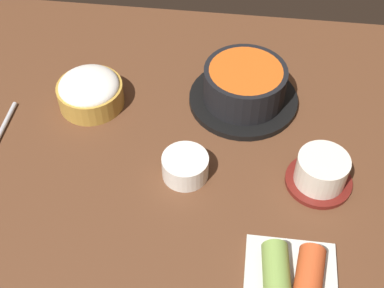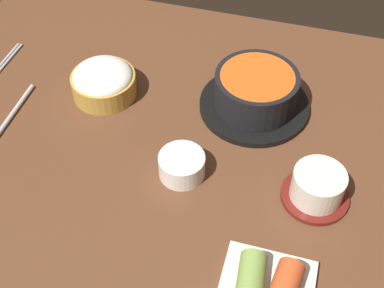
{
  "view_description": "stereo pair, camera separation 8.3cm",
  "coord_description": "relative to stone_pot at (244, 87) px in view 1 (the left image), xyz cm",
  "views": [
    {
      "loc": [
        8.79,
        -56.26,
        67.07
      ],
      "look_at": [
        2.0,
        -2.0,
        5.0
      ],
      "focal_mm": 49.22,
      "sensor_mm": 36.0,
      "label": 1
    },
    {
      "loc": [
        16.89,
        -54.62,
        67.07
      ],
      "look_at": [
        2.0,
        -2.0,
        5.0
      ],
      "focal_mm": 49.22,
      "sensor_mm": 36.0,
      "label": 2
    }
  ],
  "objects": [
    {
      "name": "dining_table",
      "position": [
        -9.41,
        -11.74,
        -4.5
      ],
      "size": [
        100.0,
        76.0,
        2.0
      ],
      "primitive_type": "cube",
      "color": "#56331E",
      "rests_on": "ground"
    },
    {
      "name": "stone_pot",
      "position": [
        0.0,
        0.0,
        0.0
      ],
      "size": [
        19.13,
        19.13,
        7.28
      ],
      "color": "black",
      "rests_on": "dining_table"
    },
    {
      "name": "tea_cup_with_saucer",
      "position": [
        12.63,
        -16.59,
        -0.81
      ],
      "size": [
        10.28,
        10.28,
        5.57
      ],
      "color": "maroon",
      "rests_on": "dining_table"
    },
    {
      "name": "banchan_cup_center",
      "position": [
        -7.99,
        -17.5,
        -1.45
      ],
      "size": [
        7.26,
        7.26,
        3.83
      ],
      "color": "white",
      "rests_on": "dining_table"
    },
    {
      "name": "kimchi_plate",
      "position": [
        8.33,
        -34.03,
        -1.71
      ],
      "size": [
        12.29,
        12.29,
        4.6
      ],
      "color": "silver",
      "rests_on": "dining_table"
    },
    {
      "name": "rice_bowl",
      "position": [
        -26.47,
        -3.73,
        -0.51
      ],
      "size": [
        11.4,
        11.4,
        6.1
      ],
      "color": "#B78C38",
      "rests_on": "dining_table"
    }
  ]
}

